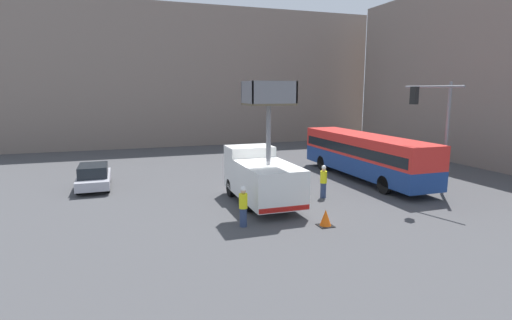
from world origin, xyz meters
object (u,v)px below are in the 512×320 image
utility_truck (261,175)px  traffic_cone_near_truck (326,218)px  traffic_light_pole (436,120)px  road_worker_near_truck (243,206)px  road_worker_directing (323,181)px  city_bus (364,153)px  parked_car_curbside (94,176)px

utility_truck → traffic_cone_near_truck: 4.73m
traffic_light_pole → road_worker_near_truck: bearing=-173.8°
road_worker_directing → traffic_cone_near_truck: 4.89m
road_worker_near_truck → city_bus: bearing=-13.7°
utility_truck → road_worker_directing: utility_truck is taller
road_worker_directing → city_bus: bearing=151.8°
road_worker_directing → utility_truck: bearing=-62.9°
traffic_light_pole → road_worker_near_truck: traffic_light_pole is taller
utility_truck → road_worker_directing: bearing=0.1°
road_worker_near_truck → road_worker_directing: bearing=-16.4°
traffic_cone_near_truck → utility_truck: bearing=109.3°
utility_truck → road_worker_near_truck: bearing=-121.9°
traffic_light_pole → road_worker_directing: size_ratio=3.47×
traffic_light_pole → parked_car_curbside: traffic_light_pole is taller
road_worker_near_truck → traffic_light_pole: bearing=-39.4°
city_bus → road_worker_directing: bearing=119.6°
traffic_light_pole → traffic_cone_near_truck: 9.24m
utility_truck → traffic_cone_near_truck: size_ratio=8.42×
traffic_light_pole → road_worker_directing: 6.99m
traffic_light_pole → road_worker_directing: bearing=161.5°
traffic_light_pole → road_worker_near_truck: 12.04m
city_bus → traffic_light_pole: traffic_light_pole is taller
utility_truck → road_worker_directing: (3.72, 0.01, -0.65)m
road_worker_near_truck → traffic_cone_near_truck: road_worker_near_truck is taller
parked_car_curbside → traffic_light_pole: bearing=-25.0°
traffic_light_pole → utility_truck: bearing=168.5°
parked_car_curbside → road_worker_directing: bearing=-27.9°
city_bus → traffic_cone_near_truck: 10.62m
utility_truck → traffic_cone_near_truck: utility_truck is taller
city_bus → utility_truck: bearing=106.4°
city_bus → parked_car_curbside: city_bus is taller
utility_truck → road_worker_near_truck: 3.80m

